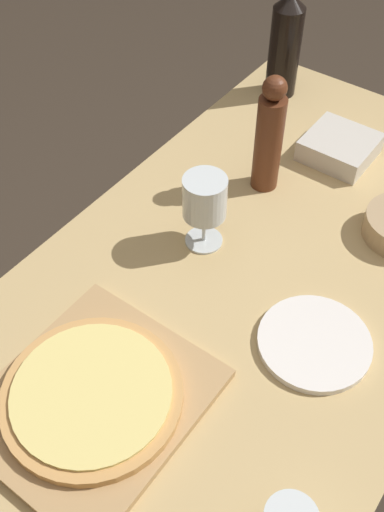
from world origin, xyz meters
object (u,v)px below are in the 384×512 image
pizza (92,394)px  wine_bottle (285,43)px  wine_glass (205,200)px  pepper_mill (269,137)px

pizza → wine_bottle: (-0.22, 0.97, 0.11)m
wine_glass → pizza: bearing=-80.6°
pizza → wine_glass: size_ratio=1.79×
wine_bottle → pizza: bearing=-77.1°
wine_bottle → pepper_mill: size_ratio=1.24×
pepper_mill → wine_glass: size_ratio=1.65×
wine_glass → wine_bottle: bearing=105.3°
wine_glass → pepper_mill: bearing=88.4°
wine_bottle → wine_glass: size_ratio=2.04×
wine_bottle → wine_glass: bearing=-74.7°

